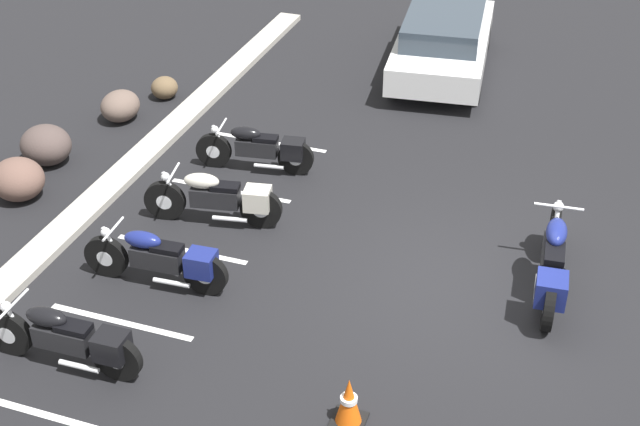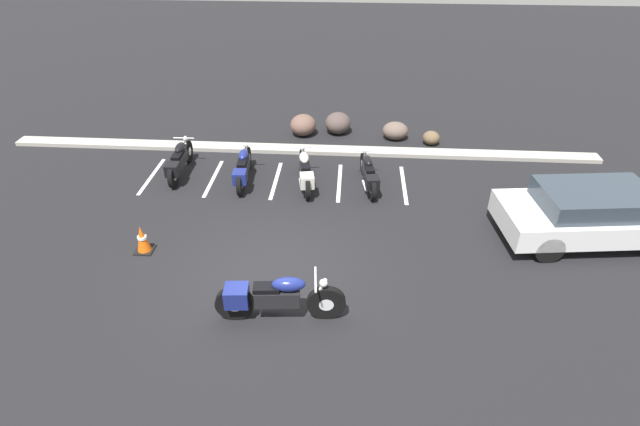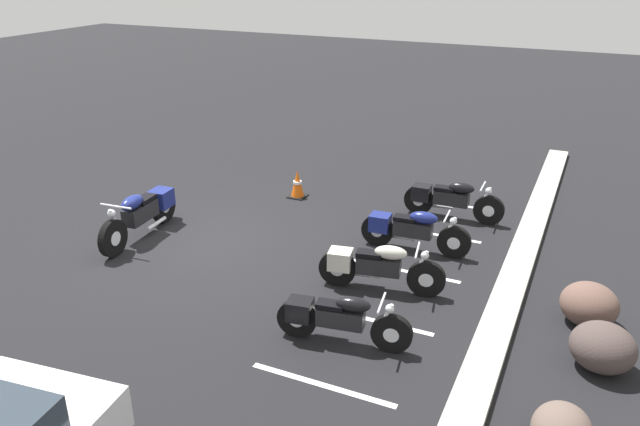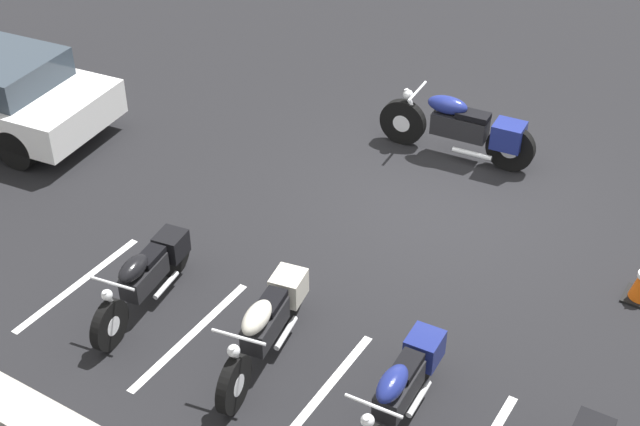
% 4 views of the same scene
% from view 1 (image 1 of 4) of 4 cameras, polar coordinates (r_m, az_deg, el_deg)
% --- Properties ---
extents(ground, '(60.00, 60.00, 0.00)m').
position_cam_1_polar(ground, '(12.65, 8.87, -4.62)').
color(ground, black).
extents(motorcycle_navy_featured, '(2.43, 0.68, 0.96)m').
position_cam_1_polar(motorcycle_navy_featured, '(12.47, 14.65, -3.11)').
color(motorcycle_navy_featured, black).
rests_on(motorcycle_navy_featured, ground).
extents(parked_bike_0, '(0.60, 2.16, 0.85)m').
position_cam_1_polar(parked_bike_0, '(11.35, -15.81, -7.77)').
color(parked_bike_0, black).
rests_on(parked_bike_0, ground).
extents(parked_bike_1, '(0.60, 2.13, 0.84)m').
position_cam_1_polar(parked_bike_1, '(12.44, -10.11, -2.92)').
color(parked_bike_1, black).
rests_on(parked_bike_1, ground).
extents(parked_bike_2, '(0.74, 2.15, 0.85)m').
position_cam_1_polar(parked_bike_2, '(13.64, -6.47, 0.96)').
color(parked_bike_2, black).
rests_on(parked_bike_2, ground).
extents(parked_bike_3, '(0.66, 2.03, 0.80)m').
position_cam_1_polar(parked_bike_3, '(15.01, -3.85, 4.15)').
color(parked_bike_3, black).
rests_on(parked_bike_3, ground).
extents(car_white, '(4.48, 2.28, 1.29)m').
position_cam_1_polar(car_white, '(18.79, 7.89, 10.88)').
color(car_white, black).
rests_on(car_white, ground).
extents(concrete_curb, '(18.00, 0.50, 0.12)m').
position_cam_1_polar(concrete_curb, '(14.54, -14.62, 0.37)').
color(concrete_curb, '#A8A399').
rests_on(concrete_curb, ground).
extents(landscape_rock_0, '(0.67, 0.66, 0.44)m').
position_cam_1_polar(landscape_rock_0, '(17.88, -9.92, 7.90)').
color(landscape_rock_0, brown).
rests_on(landscape_rock_0, ground).
extents(landscape_rock_1, '(0.82, 0.69, 0.57)m').
position_cam_1_polar(landscape_rock_1, '(17.15, -12.67, 6.70)').
color(landscape_rock_1, brown).
rests_on(landscape_rock_1, ground).
extents(landscape_rock_2, '(1.02, 1.06, 0.69)m').
position_cam_1_polar(landscape_rock_2, '(15.95, -17.14, 4.18)').
color(landscape_rock_2, '#4B3E3A').
rests_on(landscape_rock_2, ground).
extents(landscape_rock_3, '(1.09, 1.12, 0.68)m').
position_cam_1_polar(landscape_rock_3, '(15.05, -18.78, 2.06)').
color(landscape_rock_3, brown).
rests_on(landscape_rock_3, ground).
extents(traffic_cone, '(0.40, 0.40, 0.66)m').
position_cam_1_polar(traffic_cone, '(10.35, 1.85, -12.02)').
color(traffic_cone, black).
rests_on(traffic_cone, ground).
extents(stall_line_0, '(0.10, 2.10, 0.00)m').
position_cam_1_polar(stall_line_0, '(11.12, -17.25, -12.21)').
color(stall_line_0, white).
rests_on(stall_line_0, ground).
extents(stall_line_1, '(0.10, 2.10, 0.00)m').
position_cam_1_polar(stall_line_1, '(12.17, -12.62, -6.83)').
color(stall_line_1, white).
rests_on(stall_line_1, ground).
extents(stall_line_2, '(0.10, 2.10, 0.00)m').
position_cam_1_polar(stall_line_2, '(13.36, -8.85, -2.31)').
color(stall_line_2, white).
rests_on(stall_line_2, ground).
extents(stall_line_3, '(0.10, 2.10, 0.00)m').
position_cam_1_polar(stall_line_3, '(14.68, -5.75, 1.43)').
color(stall_line_3, white).
rests_on(stall_line_3, ground).
extents(stall_line_4, '(0.10, 2.10, 0.00)m').
position_cam_1_polar(stall_line_4, '(16.08, -3.16, 4.55)').
color(stall_line_4, white).
rests_on(stall_line_4, ground).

